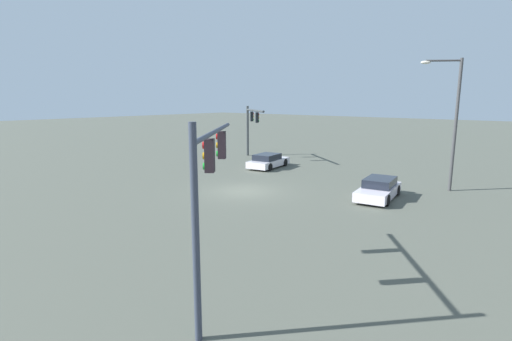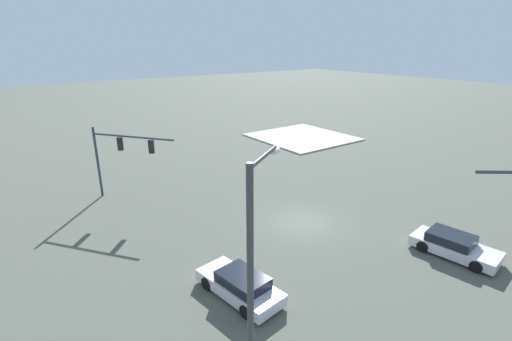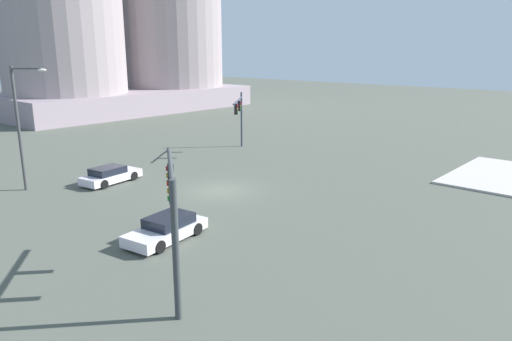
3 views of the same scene
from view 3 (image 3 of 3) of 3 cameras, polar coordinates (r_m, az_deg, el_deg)
name	(u,v)px [view 3 (image 3 of 3)]	position (r m, az deg, el deg)	size (l,w,h in m)	color
ground_plane	(220,191)	(32.33, -4.36, -2.46)	(205.67, 205.67, 0.00)	#4E5248
traffic_signal_near_corner	(173,204)	(18.11, -10.00, -4.02)	(4.42, 5.66, 5.14)	#353A3D
traffic_signal_opposite_side	(239,111)	(44.61, -2.04, 7.24)	(5.34, 4.05, 5.36)	#313949
streetlamp_curved_arm	(21,120)	(35.03, -26.43, 5.45)	(1.56, 2.19, 8.31)	#3C3D3F
sedan_car_approaching	(167,229)	(24.41, -10.70, -6.89)	(4.63, 2.48, 1.21)	silver
sedan_car_waiting_far	(110,175)	(35.63, -17.15, -0.53)	(4.61, 2.39, 1.21)	silver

